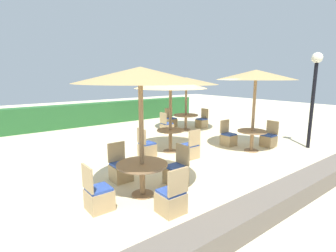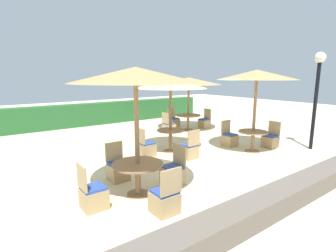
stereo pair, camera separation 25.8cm
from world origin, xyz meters
name	(u,v)px [view 2 (the right image)]	position (x,y,z in m)	size (l,w,h in m)	color
ground_plane	(179,156)	(0.00, 0.00, 0.00)	(40.00, 40.00, 0.00)	beige
hedge_row	(96,114)	(0.00, 7.00, 0.56)	(13.00, 0.70, 1.13)	#28602D
stone_border	(293,192)	(0.00, -3.75, 0.20)	(10.00, 0.56, 0.40)	#6B6056
lamp_post	(318,82)	(4.30, -2.07, 2.35)	(0.36, 0.36, 3.32)	black
parasol_front_right	(257,75)	(2.35, -1.06, 2.56)	(2.58, 2.58, 2.74)	#93704C
round_table_front_right	(253,136)	(2.35, -1.06, 0.54)	(0.98, 0.98, 0.71)	#93704C
patio_chair_front_right_east	(270,140)	(3.34, -1.10, 0.26)	(0.46, 0.46, 0.93)	tan
patio_chair_front_right_north	(229,139)	(2.29, -0.09, 0.26)	(0.46, 0.46, 0.93)	tan
parasol_center	(171,84)	(0.11, 0.61, 2.29)	(2.38, 2.38, 2.46)	#93704C
round_table_center	(170,135)	(0.11, 0.61, 0.56)	(0.91, 0.91, 0.76)	#93704C
patio_chair_center_west	(146,148)	(-0.82, 0.65, 0.26)	(0.46, 0.46, 0.93)	tan
patio_chair_center_south	(189,150)	(0.14, -0.34, 0.26)	(0.46, 0.46, 0.93)	tan
parasol_back_right	(189,81)	(2.92, 2.97, 2.29)	(2.97, 2.97, 2.46)	#93704C
round_table_back_right	(188,118)	(2.92, 2.97, 0.59)	(1.16, 1.16, 0.73)	#93704C
patio_chair_back_right_east	(205,122)	(3.94, 2.91, 0.26)	(0.46, 0.46, 0.93)	tan
patio_chair_back_right_west	(169,127)	(1.81, 3.02, 0.26)	(0.46, 0.46, 0.93)	tan
patio_chair_back_right_north	(174,122)	(2.86, 4.02, 0.26)	(0.46, 0.46, 0.93)	tan
parasol_front_left	(136,76)	(-2.42, -1.60, 2.56)	(2.68, 2.68, 2.73)	#93704C
round_table_front_left	(138,170)	(-2.42, -1.60, 0.57)	(1.09, 1.09, 0.71)	#93704C
patio_chair_front_left_west	(93,196)	(-3.44, -1.62, 0.26)	(0.46, 0.46, 0.93)	tan
patio_chair_front_left_east	(173,173)	(-1.46, -1.59, 0.26)	(0.46, 0.46, 0.93)	tan
patio_chair_front_left_south	(165,200)	(-2.40, -2.58, 0.26)	(0.46, 0.46, 0.93)	tan
patio_chair_front_left_north	(118,170)	(-2.41, -0.59, 0.26)	(0.46, 0.46, 0.93)	tan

